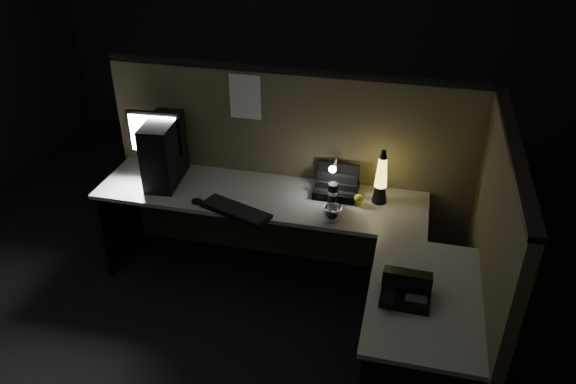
% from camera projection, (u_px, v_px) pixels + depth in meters
% --- Properties ---
extents(floor, '(6.00, 6.00, 0.00)m').
position_uv_depth(floor, '(259.00, 335.00, 3.74)').
color(floor, black).
rests_on(floor, ground).
extents(room_shell, '(6.00, 6.00, 6.00)m').
position_uv_depth(room_shell, '(251.00, 109.00, 2.91)').
color(room_shell, silver).
rests_on(room_shell, ground).
extents(partition_back, '(2.66, 0.06, 1.50)m').
position_uv_depth(partition_back, '(292.00, 172.00, 4.13)').
color(partition_back, brown).
rests_on(partition_back, ground).
extents(partition_right, '(0.06, 1.66, 1.50)m').
position_uv_depth(partition_right, '(487.00, 267.00, 3.17)').
color(partition_right, brown).
rests_on(partition_right, ground).
extents(desk, '(2.60, 1.60, 0.73)m').
position_uv_depth(desk, '(295.00, 247.00, 3.62)').
color(desk, '#B7B5AD').
rests_on(desk, ground).
extents(pc_tower, '(0.24, 0.46, 0.47)m').
position_uv_depth(pc_tower, '(164.00, 151.00, 3.95)').
color(pc_tower, black).
rests_on(pc_tower, desk).
extents(monitor, '(0.39, 0.17, 0.50)m').
position_uv_depth(monitor, '(156.00, 138.00, 3.96)').
color(monitor, black).
rests_on(monitor, desk).
extents(keyboard, '(0.52, 0.32, 0.02)m').
position_uv_depth(keyboard, '(235.00, 211.00, 3.69)').
color(keyboard, black).
rests_on(keyboard, desk).
extents(mouse, '(0.10, 0.08, 0.03)m').
position_uv_depth(mouse, '(197.00, 201.00, 3.78)').
color(mouse, black).
rests_on(mouse, desk).
extents(clip_lamp, '(0.05, 0.20, 0.25)m').
position_uv_depth(clip_lamp, '(334.00, 175.00, 3.83)').
color(clip_lamp, white).
rests_on(clip_lamp, desk).
extents(organizer, '(0.30, 0.26, 0.22)m').
position_uv_depth(organizer, '(337.00, 186.00, 3.89)').
color(organizer, black).
rests_on(organizer, desk).
extents(lava_lamp, '(0.10, 0.10, 0.39)m').
position_uv_depth(lava_lamp, '(381.00, 181.00, 3.73)').
color(lava_lamp, black).
rests_on(lava_lamp, desk).
extents(travel_mug, '(0.07, 0.07, 0.16)m').
position_uv_depth(travel_mug, '(333.00, 194.00, 3.73)').
color(travel_mug, black).
rests_on(travel_mug, desk).
extents(steel_mug, '(0.13, 0.13, 0.10)m').
position_uv_depth(steel_mug, '(333.00, 214.00, 3.59)').
color(steel_mug, silver).
rests_on(steel_mug, desk).
extents(figurine, '(0.06, 0.06, 0.06)m').
position_uv_depth(figurine, '(359.00, 199.00, 3.75)').
color(figurine, yellow).
rests_on(figurine, desk).
extents(pinned_paper, '(0.22, 0.00, 0.32)m').
position_uv_depth(pinned_paper, '(245.00, 97.00, 3.88)').
color(pinned_paper, white).
rests_on(pinned_paper, partition_back).
extents(desk_phone, '(0.26, 0.28, 0.15)m').
position_uv_depth(desk_phone, '(405.00, 288.00, 2.96)').
color(desk_phone, black).
rests_on(desk_phone, desk).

